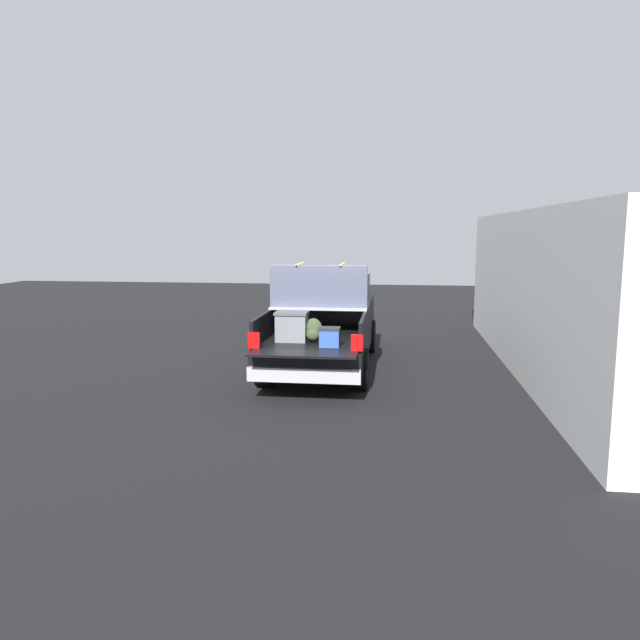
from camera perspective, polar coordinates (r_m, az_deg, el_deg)
ground_plane at (r=12.87m, az=0.34°, el=-4.46°), size 40.00×40.00×0.00m
pickup_truck at (r=13.04m, az=0.52°, el=-0.00°), size 6.05×2.06×2.23m
building_facade at (r=12.97m, az=18.59°, el=2.53°), size 11.91×0.36×3.27m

